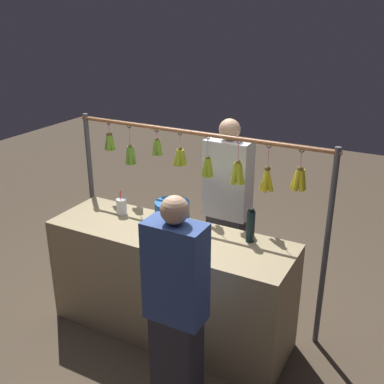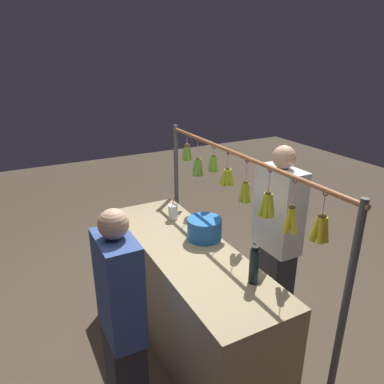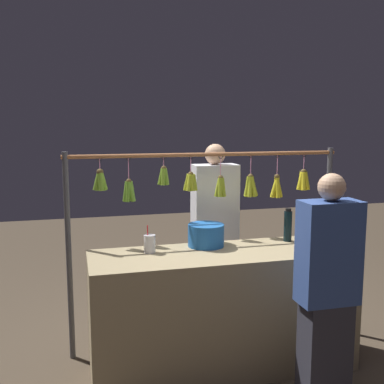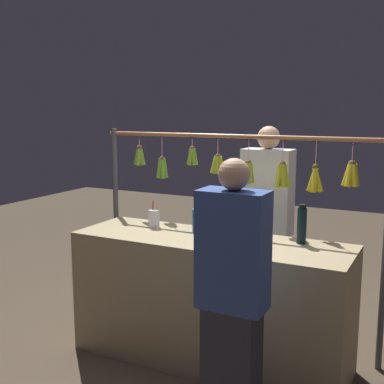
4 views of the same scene
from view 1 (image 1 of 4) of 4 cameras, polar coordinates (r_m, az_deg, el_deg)
ground_plane at (r=4.11m, az=-2.59°, el=-16.33°), size 12.00×12.00×0.00m
market_counter at (r=3.85m, az=-2.71°, el=-11.02°), size 1.96×0.62×0.91m
display_rack at (r=3.84m, az=0.67°, el=1.37°), size 2.28×0.12×1.64m
water_bottle at (r=3.47m, az=7.13°, el=-4.08°), size 0.06×0.06×0.27m
blue_bucket at (r=3.77m, az=-2.42°, el=-2.43°), size 0.28×0.28×0.17m
drink_cup at (r=3.95m, az=-8.57°, el=-1.75°), size 0.08×0.08×0.20m
vendor_person at (r=4.18m, az=4.30°, el=-2.44°), size 0.40×0.21×1.67m
customer_person at (r=3.00m, az=-1.94°, el=-14.51°), size 0.37×0.20×1.55m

